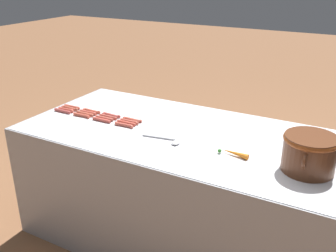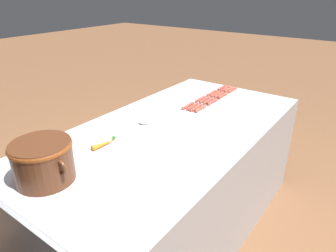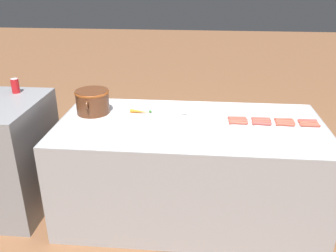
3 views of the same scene
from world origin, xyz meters
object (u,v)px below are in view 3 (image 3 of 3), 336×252
object	(u,v)px
hot_dog_9	(284,121)
carrot	(141,112)
soda_can	(15,86)
serving_spoon	(189,113)
hot_dog_0	(310,126)
hot_dog_2	(262,124)
hot_dog_15	(237,118)
hot_dog_4	(309,124)
hot_dog_13	(284,120)
bean_pot	(92,100)
hot_dog_10	(261,120)
hot_dog_14	(260,119)
hot_dog_12	(307,120)
back_cabinet	(5,156)
hot_dog_1	(286,125)
hot_dog_7	(238,121)
hot_dog_11	(238,120)
hot_dog_6	(261,122)
hot_dog_8	(308,122)
hot_dog_3	(238,123)
hot_dog_5	(285,123)

from	to	relation	value
hot_dog_9	carrot	xyz separation A→B (m)	(0.09, 1.16, 0.00)
hot_dog_9	soda_can	bearing A→B (deg)	86.59
serving_spoon	hot_dog_0	bearing A→B (deg)	-100.49
hot_dog_2	hot_dog_15	distance (m)	0.21
carrot	soda_can	world-z (taller)	soda_can
hot_dog_2	hot_dog_4	bearing A→B (deg)	-85.02
hot_dog_9	hot_dog_13	world-z (taller)	same
bean_pot	carrot	bearing A→B (deg)	-86.80
hot_dog_13	hot_dog_15	bearing A→B (deg)	89.43
carrot	hot_dog_10	bearing A→B (deg)	-95.13
hot_dog_14	hot_dog_4	bearing A→B (deg)	-101.79
hot_dog_2	hot_dog_12	world-z (taller)	same
back_cabinet	bean_pot	distance (m)	0.90
hot_dog_1	hot_dog_7	distance (m)	0.36
back_cabinet	carrot	world-z (taller)	back_cabinet
hot_dog_15	hot_dog_2	bearing A→B (deg)	-119.97
hot_dog_10	hot_dog_11	world-z (taller)	same
hot_dog_12	soda_can	xyz separation A→B (m)	(0.10, 2.42, 0.19)
hot_dog_4	soda_can	distance (m)	2.43
hot_dog_6	hot_dog_8	size ratio (longest dim) A/B	1.00
hot_dog_15	soda_can	distance (m)	1.88
hot_dog_4	hot_dog_7	xyz separation A→B (m)	(0.00, 0.54, 0.00)
hot_dog_1	hot_dog_9	world-z (taller)	same
hot_dog_10	hot_dog_15	distance (m)	0.19
hot_dog_3	hot_dog_12	world-z (taller)	same
back_cabinet	hot_dog_3	world-z (taller)	back_cabinet
carrot	hot_dog_12	bearing A→B (deg)	-92.44
hot_dog_7	soda_can	world-z (taller)	soda_can
hot_dog_7	carrot	size ratio (longest dim) A/B	0.84
hot_dog_3	carrot	size ratio (longest dim) A/B	0.84
hot_dog_12	soda_can	size ratio (longest dim) A/B	1.22
hot_dog_15	serving_spoon	bearing A→B (deg)	80.19
carrot	soda_can	size ratio (longest dim) A/B	1.45
hot_dog_5	hot_dog_10	bearing A→B (deg)	78.01
hot_dog_5	carrot	distance (m)	1.16
hot_dog_9	hot_dog_8	bearing A→B (deg)	-89.76
hot_dog_14	hot_dog_11	bearing A→B (deg)	101.81
back_cabinet	hot_dog_2	distance (m)	2.15
hot_dog_6	hot_dog_11	world-z (taller)	same
hot_dog_7	hot_dog_15	bearing A→B (deg)	1.97
hot_dog_5	hot_dog_10	distance (m)	0.18
hot_dog_5	hot_dog_15	xyz separation A→B (m)	(0.07, 0.37, 0.00)
hot_dog_8	hot_dog_0	bearing A→B (deg)	-178.11
back_cabinet	hot_dog_14	bearing A→B (deg)	-85.66
hot_dog_12	hot_dog_7	bearing A→B (deg)	96.90
hot_dog_14	soda_can	bearing A→B (deg)	87.38
hot_dog_5	hot_dog_6	xyz separation A→B (m)	(0.00, 0.18, 0.00)
hot_dog_3	bean_pot	size ratio (longest dim) A/B	0.43
hot_dog_13	hot_dog_12	bearing A→B (deg)	-90.11
hot_dog_1	bean_pot	bearing A→B (deg)	85.00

